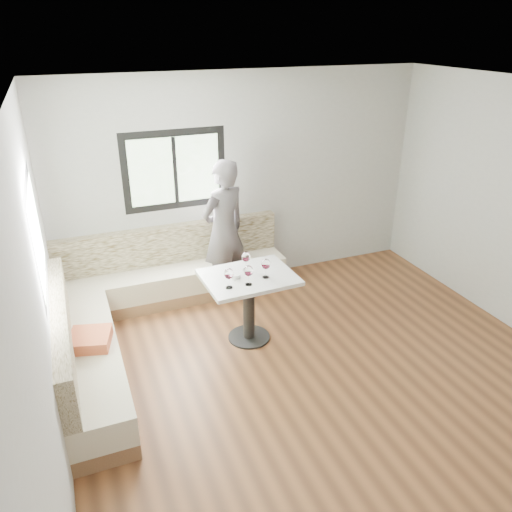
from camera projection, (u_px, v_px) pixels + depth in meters
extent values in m
cube|color=brown|center=(330.00, 381.00, 5.06)|extent=(5.00, 5.00, 0.01)
cube|color=white|center=(353.00, 94.00, 3.87)|extent=(5.00, 5.00, 0.01)
cube|color=#B7B7B2|center=(243.00, 182.00, 6.57)|extent=(5.00, 0.01, 2.80)
cube|color=#B7B7B2|center=(41.00, 310.00, 3.63)|extent=(0.01, 5.00, 2.80)
cube|color=black|center=(175.00, 170.00, 6.15)|extent=(1.30, 0.02, 1.00)
cube|color=black|center=(36.00, 234.00, 4.28)|extent=(0.02, 1.30, 1.00)
cube|color=#8B6443|center=(177.00, 293.00, 6.55)|extent=(2.90, 0.55, 0.16)
cube|color=beige|center=(175.00, 278.00, 6.45)|extent=(2.90, 0.55, 0.29)
cube|color=beige|center=(170.00, 244.00, 6.46)|extent=(2.90, 0.14, 0.50)
cube|color=#8B6443|center=(94.00, 379.00, 4.98)|extent=(0.55, 2.25, 0.16)
cube|color=beige|center=(91.00, 360.00, 4.88)|extent=(0.55, 2.25, 0.29)
cube|color=beige|center=(62.00, 330.00, 4.64)|extent=(0.14, 2.25, 0.50)
cube|color=#D37D40|center=(90.00, 339.00, 4.85)|extent=(0.47, 0.47, 0.11)
cylinder|color=black|center=(249.00, 337.00, 5.76)|extent=(0.48, 0.48, 0.02)
cylinder|color=black|center=(249.00, 309.00, 5.60)|extent=(0.13, 0.13, 0.76)
cube|color=silver|center=(249.00, 277.00, 5.43)|extent=(1.01, 0.80, 0.04)
imported|color=#544E51|center=(224.00, 231.00, 6.28)|extent=(0.79, 0.67, 1.84)
cylinder|color=white|center=(235.00, 276.00, 5.37)|extent=(0.11, 0.11, 0.04)
sphere|color=black|center=(236.00, 274.00, 5.38)|extent=(0.02, 0.02, 0.02)
sphere|color=black|center=(234.00, 275.00, 5.36)|extent=(0.02, 0.02, 0.02)
sphere|color=black|center=(236.00, 275.00, 5.35)|extent=(0.02, 0.02, 0.02)
cylinder|color=white|center=(229.00, 287.00, 5.17)|extent=(0.07, 0.07, 0.01)
cylinder|color=white|center=(229.00, 283.00, 5.15)|extent=(0.01, 0.01, 0.10)
ellipsoid|color=white|center=(229.00, 274.00, 5.10)|extent=(0.10, 0.10, 0.12)
cylinder|color=#4A0314|center=(229.00, 276.00, 5.12)|extent=(0.07, 0.07, 0.02)
cylinder|color=white|center=(249.00, 284.00, 5.23)|extent=(0.07, 0.07, 0.01)
cylinder|color=white|center=(249.00, 280.00, 5.21)|extent=(0.01, 0.01, 0.10)
ellipsoid|color=white|center=(249.00, 271.00, 5.16)|extent=(0.10, 0.10, 0.12)
cylinder|color=#4A0314|center=(249.00, 273.00, 5.18)|extent=(0.07, 0.07, 0.02)
cylinder|color=white|center=(266.00, 277.00, 5.38)|extent=(0.07, 0.07, 0.01)
cylinder|color=white|center=(266.00, 273.00, 5.36)|extent=(0.01, 0.01, 0.10)
ellipsoid|color=white|center=(266.00, 264.00, 5.31)|extent=(0.10, 0.10, 0.12)
cylinder|color=#4A0314|center=(266.00, 266.00, 5.32)|extent=(0.07, 0.07, 0.02)
cylinder|color=white|center=(246.00, 270.00, 5.54)|extent=(0.07, 0.07, 0.01)
cylinder|color=white|center=(246.00, 265.00, 5.52)|extent=(0.01, 0.01, 0.10)
ellipsoid|color=white|center=(246.00, 257.00, 5.48)|extent=(0.10, 0.10, 0.12)
cylinder|color=#4A0314|center=(246.00, 259.00, 5.49)|extent=(0.07, 0.07, 0.02)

